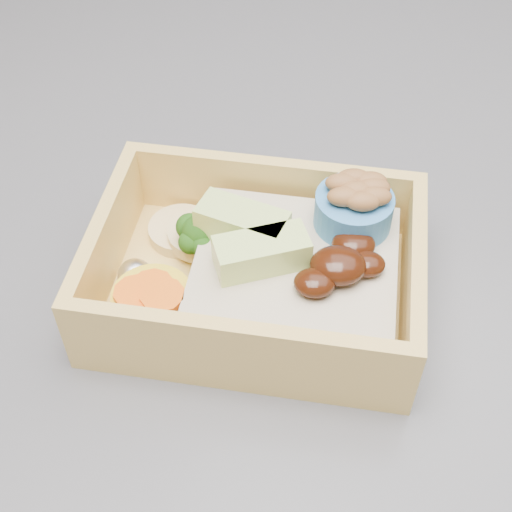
{
  "coord_description": "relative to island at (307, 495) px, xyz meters",
  "views": [
    {
      "loc": [
        -0.05,
        -0.45,
        1.26
      ],
      "look_at": [
        -0.06,
        -0.18,
        0.96
      ],
      "focal_mm": 50.0,
      "sensor_mm": 36.0,
      "label": 1
    }
  ],
  "objects": [
    {
      "name": "bento_box",
      "position": [
        -0.05,
        -0.08,
        0.48
      ],
      "size": [
        0.21,
        0.16,
        0.07
      ],
      "rotation": [
        0.0,
        0.0,
        -0.13
      ],
      "color": "#E1B85D",
      "rests_on": "island"
    },
    {
      "name": "island",
      "position": [
        0.0,
        0.0,
        0.0
      ],
      "size": [
        1.24,
        0.84,
        0.92
      ],
      "color": "brown",
      "rests_on": "ground"
    }
  ]
}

